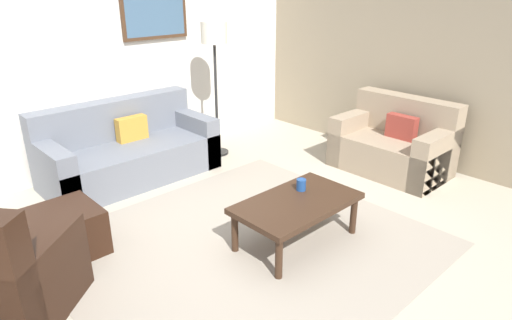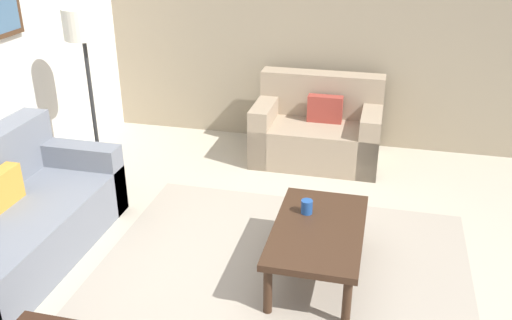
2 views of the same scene
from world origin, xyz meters
name	(u,v)px [view 1 (image 1 of 2)]	position (x,y,z in m)	size (l,w,h in m)	color
ground_plane	(246,245)	(0.00, 0.00, 0.00)	(8.00, 8.00, 0.00)	#B2A893
rear_partition	(95,52)	(0.00, 2.60, 1.40)	(6.00, 0.12, 2.80)	silver
stone_feature_panel	(432,50)	(3.00, 0.00, 1.40)	(0.12, 5.20, 2.80)	gray
area_rug	(246,245)	(0.00, 0.00, 0.00)	(2.98, 2.75, 0.01)	#9E9383
couch_main	(127,152)	(0.00, 2.10, 0.30)	(1.95, 0.91, 0.88)	slate
couch_loveseat	(395,146)	(2.48, 0.04, 0.30)	(0.82, 1.31, 0.88)	gray
ottoman	(65,232)	(-1.18, 0.97, 0.20)	(0.56, 0.56, 0.40)	black
coffee_table	(297,206)	(0.37, -0.25, 0.36)	(1.10, 0.64, 0.41)	#382316
cup	(301,185)	(0.55, -0.14, 0.46)	(0.09, 0.09, 0.11)	#1E478C
lamp_standing	(214,47)	(1.23, 1.93, 1.41)	(0.32, 0.32, 1.71)	black
framed_artwork	(155,17)	(0.78, 2.51, 1.75)	(0.90, 0.04, 0.52)	#472D1C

